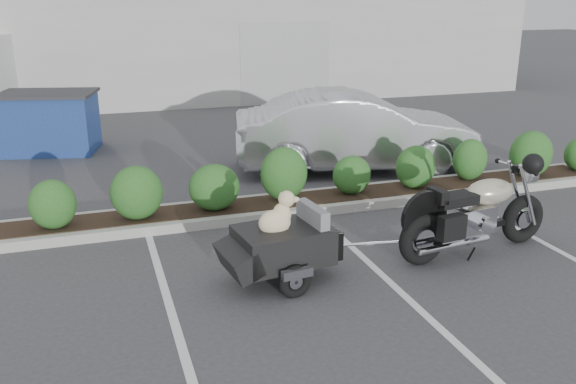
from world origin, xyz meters
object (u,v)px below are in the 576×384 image
object	(u,v)px
motorcycle	(477,214)
sedan	(356,132)
dumpster	(49,122)
pet_trailer	(282,244)

from	to	relation	value
motorcycle	sedan	distance (m)	4.40
dumpster	motorcycle	bearing A→B (deg)	-40.08
motorcycle	pet_trailer	distance (m)	2.79
motorcycle	dumpster	size ratio (longest dim) A/B	1.06
motorcycle	sedan	xyz separation A→B (m)	(0.17, 4.39, 0.22)
pet_trailer	sedan	size ratio (longest dim) A/B	0.42
motorcycle	dumpster	bearing A→B (deg)	118.84
dumpster	sedan	bearing A→B (deg)	-16.88
pet_trailer	sedan	world-z (taller)	sedan
sedan	dumpster	distance (m)	6.90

